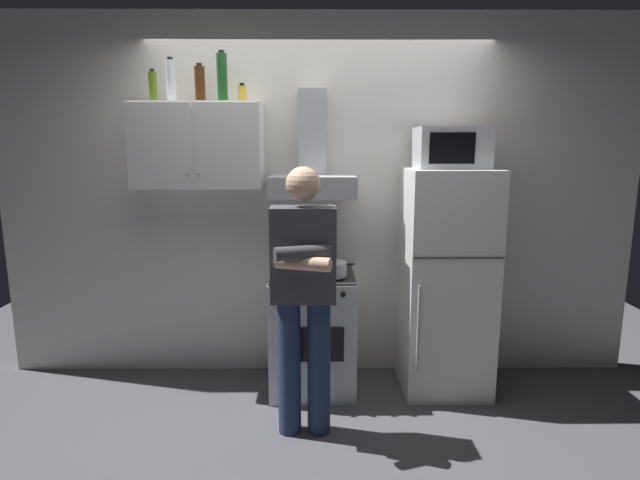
{
  "coord_description": "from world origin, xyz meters",
  "views": [
    {
      "loc": [
        -0.03,
        -3.24,
        1.76
      ],
      "look_at": [
        0.0,
        0.0,
        1.15
      ],
      "focal_mm": 28.41,
      "sensor_mm": 36.0,
      "label": 1
    }
  ],
  "objects_px": {
    "person_standing": "(304,292)",
    "refrigerator": "(445,281)",
    "bottle_wine_green": "(222,77)",
    "microwave": "(451,148)",
    "bottle_rum_dark": "(200,84)",
    "bottle_vodka_clear": "(171,81)",
    "upper_cabinet": "(199,146)",
    "range_hood": "(313,168)",
    "bottle_olive_oil": "(153,87)",
    "bottle_spice_jar": "(242,94)",
    "cooking_pot": "(331,269)",
    "stove_oven": "(313,331)"
  },
  "relations": [
    {
      "from": "person_standing",
      "to": "refrigerator",
      "type": "bearing_deg",
      "value": 31.23
    },
    {
      "from": "person_standing",
      "to": "bottle_wine_green",
      "type": "xyz_separation_m",
      "value": [
        -0.57,
        0.72,
        1.31
      ]
    },
    {
      "from": "microwave",
      "to": "bottle_rum_dark",
      "type": "height_order",
      "value": "bottle_rum_dark"
    },
    {
      "from": "person_standing",
      "to": "bottle_vodka_clear",
      "type": "xyz_separation_m",
      "value": [
        -0.92,
        0.74,
        1.29
      ]
    },
    {
      "from": "upper_cabinet",
      "to": "refrigerator",
      "type": "xyz_separation_m",
      "value": [
        1.75,
        -0.12,
        -0.95
      ]
    },
    {
      "from": "microwave",
      "to": "bottle_vodka_clear",
      "type": "bearing_deg",
      "value": 176.63
    },
    {
      "from": "range_hood",
      "to": "microwave",
      "type": "relative_size",
      "value": 1.56
    },
    {
      "from": "refrigerator",
      "to": "microwave",
      "type": "bearing_deg",
      "value": 90.9
    },
    {
      "from": "upper_cabinet",
      "to": "microwave",
      "type": "bearing_deg",
      "value": -3.48
    },
    {
      "from": "refrigerator",
      "to": "microwave",
      "type": "distance_m",
      "value": 0.94
    },
    {
      "from": "refrigerator",
      "to": "person_standing",
      "type": "xyz_separation_m",
      "value": [
        -1.0,
        -0.61,
        0.1
      ]
    },
    {
      "from": "bottle_rum_dark",
      "to": "bottle_vodka_clear",
      "type": "bearing_deg",
      "value": -169.96
    },
    {
      "from": "bottle_olive_oil",
      "to": "bottle_spice_jar",
      "type": "relative_size",
      "value": 1.77
    },
    {
      "from": "upper_cabinet",
      "to": "cooking_pot",
      "type": "relative_size",
      "value": 2.91
    },
    {
      "from": "stove_oven",
      "to": "bottle_wine_green",
      "type": "distance_m",
      "value": 1.89
    },
    {
      "from": "cooking_pot",
      "to": "bottle_wine_green",
      "type": "height_order",
      "value": "bottle_wine_green"
    },
    {
      "from": "person_standing",
      "to": "bottle_olive_oil",
      "type": "height_order",
      "value": "bottle_olive_oil"
    },
    {
      "from": "refrigerator",
      "to": "bottle_rum_dark",
      "type": "distance_m",
      "value": 2.22
    },
    {
      "from": "range_hood",
      "to": "stove_oven",
      "type": "bearing_deg",
      "value": -90.0
    },
    {
      "from": "range_hood",
      "to": "cooking_pot",
      "type": "xyz_separation_m",
      "value": [
        0.13,
        -0.25,
        -0.67
      ]
    },
    {
      "from": "range_hood",
      "to": "microwave",
      "type": "xyz_separation_m",
      "value": [
        0.95,
        -0.11,
        0.14
      ]
    },
    {
      "from": "upper_cabinet",
      "to": "bottle_wine_green",
      "type": "xyz_separation_m",
      "value": [
        0.18,
        -0.01,
        0.46
      ]
    },
    {
      "from": "stove_oven",
      "to": "bottle_olive_oil",
      "type": "distance_m",
      "value": 2.05
    },
    {
      "from": "bottle_olive_oil",
      "to": "bottle_spice_jar",
      "type": "height_order",
      "value": "bottle_olive_oil"
    },
    {
      "from": "bottle_wine_green",
      "to": "bottle_vodka_clear",
      "type": "bearing_deg",
      "value": 176.87
    },
    {
      "from": "bottle_spice_jar",
      "to": "refrigerator",
      "type": "bearing_deg",
      "value": -4.5
    },
    {
      "from": "upper_cabinet",
      "to": "bottle_rum_dark",
      "type": "height_order",
      "value": "bottle_rum_dark"
    },
    {
      "from": "stove_oven",
      "to": "bottle_rum_dark",
      "type": "bearing_deg",
      "value": 168.02
    },
    {
      "from": "bottle_wine_green",
      "to": "bottle_rum_dark",
      "type": "bearing_deg",
      "value": 162.22
    },
    {
      "from": "person_standing",
      "to": "bottle_olive_oil",
      "type": "distance_m",
      "value": 1.81
    },
    {
      "from": "stove_oven",
      "to": "bottle_spice_jar",
      "type": "bearing_deg",
      "value": 166.75
    },
    {
      "from": "range_hood",
      "to": "refrigerator",
      "type": "height_order",
      "value": "range_hood"
    },
    {
      "from": "upper_cabinet",
      "to": "bottle_wine_green",
      "type": "bearing_deg",
      "value": -3.91
    },
    {
      "from": "bottle_spice_jar",
      "to": "bottle_vodka_clear",
      "type": "distance_m",
      "value": 0.5
    },
    {
      "from": "refrigerator",
      "to": "bottle_olive_oil",
      "type": "height_order",
      "value": "bottle_olive_oil"
    },
    {
      "from": "stove_oven",
      "to": "bottle_vodka_clear",
      "type": "distance_m",
      "value": 2.01
    },
    {
      "from": "bottle_olive_oil",
      "to": "bottle_vodka_clear",
      "type": "height_order",
      "value": "bottle_vodka_clear"
    },
    {
      "from": "cooking_pot",
      "to": "bottle_wine_green",
      "type": "distance_m",
      "value": 1.51
    },
    {
      "from": "microwave",
      "to": "person_standing",
      "type": "height_order",
      "value": "microwave"
    },
    {
      "from": "refrigerator",
      "to": "bottle_wine_green",
      "type": "distance_m",
      "value": 2.11
    },
    {
      "from": "upper_cabinet",
      "to": "bottle_vodka_clear",
      "type": "relative_size",
      "value": 3.0
    },
    {
      "from": "bottle_rum_dark",
      "to": "cooking_pot",
      "type": "bearing_deg",
      "value": -17.35
    },
    {
      "from": "refrigerator",
      "to": "bottle_spice_jar",
      "type": "xyz_separation_m",
      "value": [
        -1.43,
        0.11,
        1.31
      ]
    },
    {
      "from": "bottle_olive_oil",
      "to": "upper_cabinet",
      "type": "bearing_deg",
      "value": -5.31
    },
    {
      "from": "cooking_pot",
      "to": "bottle_wine_green",
      "type": "bearing_deg",
      "value": 162.74
    },
    {
      "from": "upper_cabinet",
      "to": "microwave",
      "type": "relative_size",
      "value": 1.88
    },
    {
      "from": "range_hood",
      "to": "bottle_spice_jar",
      "type": "relative_size",
      "value": 5.88
    },
    {
      "from": "microwave",
      "to": "bottle_wine_green",
      "type": "height_order",
      "value": "bottle_wine_green"
    },
    {
      "from": "bottle_olive_oil",
      "to": "bottle_vodka_clear",
      "type": "distance_m",
      "value": 0.14
    },
    {
      "from": "refrigerator",
      "to": "bottle_vodka_clear",
      "type": "xyz_separation_m",
      "value": [
        -1.92,
        0.13,
        1.39
      ]
    }
  ]
}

